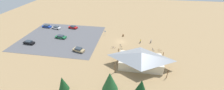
% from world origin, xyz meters
% --- Properties ---
extents(ground, '(160.00, 160.00, 0.00)m').
position_xyz_m(ground, '(0.00, 0.00, 0.00)').
color(ground, '#9E7F56').
rests_on(ground, ground).
extents(parking_lot_asphalt, '(33.94, 28.30, 0.05)m').
position_xyz_m(parking_lot_asphalt, '(26.40, 0.32, 0.03)').
color(parking_lot_asphalt, '#56565B').
rests_on(parking_lot_asphalt, ground).
extents(bike_pavilion, '(15.52, 9.15, 5.14)m').
position_xyz_m(bike_pavilion, '(-7.77, 14.57, 2.83)').
color(bike_pavilion, beige).
rests_on(bike_pavilion, ground).
extents(trash_bin, '(0.60, 0.60, 0.90)m').
position_xyz_m(trash_bin, '(-0.48, -5.25, 0.45)').
color(trash_bin, brown).
rests_on(trash_bin, ground).
extents(lot_sign, '(0.56, 0.08, 2.20)m').
position_xyz_m(lot_sign, '(7.80, -5.21, 1.41)').
color(lot_sign, '#99999E').
rests_on(lot_sign, ground).
extents(pine_midwest, '(2.55, 2.55, 5.90)m').
position_xyz_m(pine_midwest, '(11.12, 29.14, 3.85)').
color(pine_midwest, brown).
rests_on(pine_midwest, ground).
extents(pine_center, '(3.90, 3.90, 7.22)m').
position_xyz_m(pine_center, '(-7.39, 28.50, 4.50)').
color(pine_center, brown).
rests_on(pine_center, ground).
extents(pine_mideast, '(3.95, 3.95, 7.28)m').
position_xyz_m(pine_mideast, '(-0.13, 27.38, 4.63)').
color(pine_mideast, brown).
rests_on(pine_mideast, ground).
extents(bicycle_green_edge_north, '(1.62, 0.48, 0.83)m').
position_xyz_m(bicycle_green_edge_north, '(-15.18, 9.79, 0.36)').
color(bicycle_green_edge_north, black).
rests_on(bicycle_green_edge_north, ground).
extents(bicycle_white_yard_front, '(1.14, 1.32, 0.83)m').
position_xyz_m(bicycle_white_yard_front, '(-0.44, 3.53, 0.38)').
color(bicycle_white_yard_front, black).
rests_on(bicycle_white_yard_front, ground).
extents(bicycle_purple_by_bin, '(1.73, 0.48, 0.85)m').
position_xyz_m(bicycle_purple_by_bin, '(2.38, 5.47, 0.40)').
color(bicycle_purple_by_bin, black).
rests_on(bicycle_purple_by_bin, ground).
extents(bicycle_blue_lone_east, '(0.74, 1.64, 0.83)m').
position_xyz_m(bicycle_blue_lone_east, '(-12.84, 4.58, 0.37)').
color(bicycle_blue_lone_east, black).
rests_on(bicycle_blue_lone_east, ground).
extents(bicycle_black_near_porch, '(0.56, 1.55, 0.75)m').
position_xyz_m(bicycle_black_near_porch, '(-14.32, 7.81, 0.35)').
color(bicycle_black_near_porch, black).
rests_on(bicycle_black_near_porch, ground).
extents(bicycle_teal_lone_west, '(1.39, 1.11, 0.79)m').
position_xyz_m(bicycle_teal_lone_west, '(-0.55, 6.15, 0.35)').
color(bicycle_teal_lone_west, black).
rests_on(bicycle_teal_lone_west, ground).
extents(bicycle_orange_yard_left, '(1.40, 1.22, 0.81)m').
position_xyz_m(bicycle_orange_yard_left, '(-15.32, 4.83, 0.38)').
color(bicycle_orange_yard_left, black).
rests_on(bicycle_orange_yard_left, ground).
extents(car_black_by_curb, '(4.69, 2.13, 1.41)m').
position_xyz_m(car_black_by_curb, '(36.96, 7.59, 0.75)').
color(car_black_by_curb, black).
rests_on(car_black_by_curb, parking_lot_asphalt).
extents(car_green_end_stall, '(4.98, 2.44, 1.33)m').
position_xyz_m(car_green_end_stall, '(26.42, 0.86, 0.72)').
color(car_green_end_stall, '#1E6B3D').
rests_on(car_green_end_stall, parking_lot_asphalt).
extents(car_tan_far_end, '(4.75, 2.92, 1.49)m').
position_xyz_m(car_tan_far_end, '(14.88, 9.70, 0.78)').
color(car_tan_far_end, tan).
rests_on(car_tan_far_end, parking_lot_asphalt).
extents(car_blue_front_row, '(4.71, 2.48, 1.36)m').
position_xyz_m(car_blue_front_row, '(38.92, -8.91, 0.72)').
color(car_blue_front_row, '#1E42B2').
rests_on(car_blue_front_row, parking_lot_asphalt).
extents(car_white_mid_lot, '(4.60, 2.59, 1.30)m').
position_xyz_m(car_white_mid_lot, '(33.30, -8.14, 0.70)').
color(car_white_mid_lot, white).
rests_on(car_white_mid_lot, parking_lot_asphalt).
extents(car_red_second_row, '(4.66, 2.70, 1.34)m').
position_xyz_m(car_red_second_row, '(25.20, -9.86, 0.72)').
color(car_red_second_row, red).
rests_on(car_red_second_row, parking_lot_asphalt).
extents(visitor_near_lot, '(0.36, 0.36, 1.73)m').
position_xyz_m(visitor_near_lot, '(-8.06, -0.45, 0.90)').
color(visitor_near_lot, '#2D3347').
rests_on(visitor_near_lot, ground).
extents(visitor_crossing_yard, '(0.36, 0.36, 1.71)m').
position_xyz_m(visitor_crossing_yard, '(-12.40, -1.13, 0.90)').
color(visitor_crossing_yard, '#2D3347').
rests_on(visitor_crossing_yard, ground).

